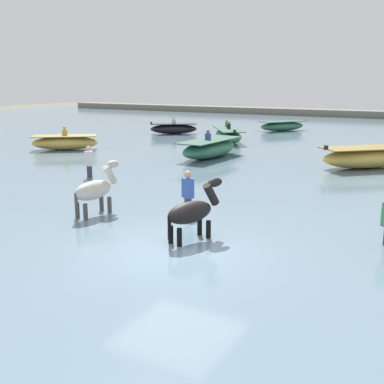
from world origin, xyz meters
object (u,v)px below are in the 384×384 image
Objects in this scene: boat_far_offshore at (228,135)px; boat_distant_west at (210,149)px; person_spectator_far at (89,166)px; horse_trailing_black at (192,214)px; horse_lead_pinto at (95,191)px; person_onlooker_left at (188,198)px; boat_distant_east at (367,158)px; boat_near_port at (282,126)px; boat_mid_channel at (174,129)px; boat_far_inshore at (65,143)px.

boat_distant_west is (1.74, -5.79, 0.03)m from boat_far_offshore.
horse_trailing_black is at bearing -32.69° from person_spectator_far.
horse_lead_pinto is 3.39m from horse_trailing_black.
person_spectator_far is at bearing -105.62° from boat_distant_west.
boat_distant_west is at bearing 100.04° from horse_lead_pinto.
horse_trailing_black is 0.43× the size of boat_far_offshore.
horse_trailing_black is 8.30m from person_spectator_far.
person_onlooker_left is (2.14, 1.34, -0.22)m from horse_lead_pinto.
boat_distant_west is (-7.01, -0.75, -0.01)m from boat_distant_east.
boat_near_port is at bearing 84.87° from boat_far_offshore.
boat_distant_west is at bearing -49.23° from boat_mid_channel.
boat_distant_east is 1.12× the size of boat_far_inshore.
boat_far_inshore is 1.06× the size of boat_mid_channel.
boat_near_port is at bearing 102.51° from person_onlooker_left.
boat_far_inshore is at bearing 147.29° from person_onlooker_left.
boat_far_offshore is 10.10m from boat_distant_east.
boat_near_port is 8.08m from boat_mid_channel.
boat_distant_west is 13.61m from boat_near_port.
person_spectator_far is (-8.81, -7.21, -0.00)m from boat_distant_east.
horse_trailing_black is 0.42× the size of boat_distant_west.
boat_mid_channel is at bearing 109.45° from person_spectator_far.
horse_trailing_black is 1.10× the size of person_onlooker_left.
horse_lead_pinto is 2.53m from person_onlooker_left.
person_onlooker_left is (5.71, -14.82, 0.03)m from boat_far_offshore.
boat_mid_channel is at bearing 122.54° from horse_trailing_black.
person_onlooker_left is (-1.21, 1.91, -0.19)m from horse_trailing_black.
boat_distant_east is at bearing -29.94° from boat_far_offshore.
horse_lead_pinto is 12.27m from boat_distant_east.
person_spectator_far reaches higher than boat_near_port.
person_spectator_far is at bearing -140.73° from boat_distant_east.
boat_distant_east is at bearing 65.06° from horse_lead_pinto.
boat_distant_east is at bearing 8.24° from boat_far_inshore.
boat_mid_channel is (-12.10, 18.96, -0.27)m from horse_trailing_black.
boat_near_port is (-1.04, 13.57, -0.08)m from boat_distant_west.
boat_near_port is 23.15m from person_onlooker_left.
horse_lead_pinto is 1.13× the size of person_onlooker_left.
boat_mid_channel is (-5.18, 2.23, -0.04)m from boat_far_offshore.
boat_distant_east is 15.14m from boat_near_port.
horse_trailing_black is 0.51× the size of boat_far_inshore.
horse_trailing_black reaches higher than boat_distant_east.
boat_far_offshore is 2.58× the size of person_onlooker_left.
boat_far_inshore is (-14.90, -2.16, -0.06)m from boat_distant_east.
boat_distant_west is 2.61× the size of person_onlooker_left.
horse_trailing_black is (3.34, -0.57, -0.02)m from horse_lead_pinto.
horse_lead_pinto is 10.53m from boat_distant_west.
person_onlooker_left is at bearing -77.49° from boat_near_port.
boat_far_inshore is (-13.07, 9.53, -0.25)m from horse_trailing_black.
person_spectator_far is at bearing 132.92° from horse_lead_pinto.
horse_trailing_black is at bearing -57.46° from boat_mid_channel.
person_onlooker_left is (5.78, -2.57, 0.00)m from person_spectator_far.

